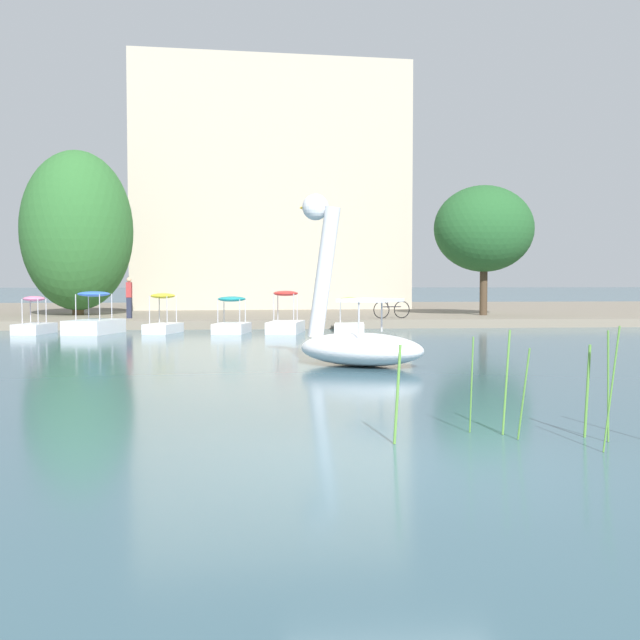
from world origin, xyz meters
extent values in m
plane|color=#385966|center=(0.00, 0.00, 0.00)|extent=(474.47, 474.47, 0.00)
cube|color=slate|center=(0.00, 38.17, 0.18)|extent=(145.58, 27.76, 0.37)
ellipsoid|color=white|center=(0.98, 9.97, 0.38)|extent=(3.54, 3.22, 0.77)
cylinder|color=white|center=(0.18, 10.54, 2.17)|extent=(0.90, 0.79, 3.14)
sphere|color=white|center=(-0.02, 10.68, 3.73)|extent=(0.88, 0.88, 0.63)
cone|color=yellow|center=(-0.22, 10.82, 3.73)|extent=(0.53, 0.51, 0.35)
cube|color=white|center=(1.19, 9.83, 1.53)|extent=(1.66, 1.72, 0.08)
cylinder|color=silver|center=(1.53, 10.32, 1.15)|extent=(0.04, 0.04, 0.76)
cylinder|color=silver|center=(0.84, 9.34, 1.15)|extent=(0.04, 0.04, 0.76)
cube|color=white|center=(2.34, 22.43, 0.16)|extent=(1.37, 1.94, 0.33)
ellipsoid|color=#8CCC38|center=(2.34, 22.43, 1.24)|extent=(1.03, 1.22, 0.20)
cylinder|color=#B7B7BF|center=(2.05, 22.92, 0.78)|extent=(0.04, 0.04, 0.91)
cylinder|color=#B7B7BF|center=(2.75, 22.82, 0.78)|extent=(0.04, 0.04, 0.91)
cylinder|color=#B7B7BF|center=(1.93, 22.03, 0.78)|extent=(0.04, 0.04, 0.91)
cylinder|color=#B7B7BF|center=(2.63, 21.94, 0.78)|extent=(0.04, 0.04, 0.91)
cube|color=white|center=(-0.16, 22.01, 0.22)|extent=(1.64, 2.50, 0.44)
ellipsoid|color=red|center=(-0.16, 22.01, 1.50)|extent=(1.15, 1.24, 0.20)
cylinder|color=#B7B7BF|center=(-0.43, 22.51, 0.97)|extent=(0.04, 0.04, 1.06)
cylinder|color=#B7B7BF|center=(0.30, 22.34, 0.97)|extent=(0.04, 0.04, 1.06)
cylinder|color=#B7B7BF|center=(-0.62, 21.68, 0.97)|extent=(0.04, 0.04, 1.06)
cylinder|color=#B7B7BF|center=(0.12, 21.52, 0.97)|extent=(0.04, 0.04, 1.06)
cube|color=white|center=(-2.20, 22.03, 0.19)|extent=(1.51, 2.06, 0.38)
ellipsoid|color=teal|center=(-2.20, 22.03, 1.29)|extent=(1.28, 1.40, 0.20)
cylinder|color=#B7B7BF|center=(-2.51, 22.59, 0.84)|extent=(0.04, 0.04, 0.91)
cylinder|color=#B7B7BF|center=(-1.69, 22.41, 0.84)|extent=(0.04, 0.04, 0.91)
cylinder|color=#B7B7BF|center=(-2.71, 21.65, 0.84)|extent=(0.04, 0.04, 0.91)
cylinder|color=#B7B7BF|center=(-1.90, 21.47, 0.84)|extent=(0.04, 0.04, 0.91)
cube|color=white|center=(-4.79, 22.29, 0.18)|extent=(1.43, 2.06, 0.36)
ellipsoid|color=yellow|center=(-4.79, 22.29, 1.41)|extent=(1.17, 1.38, 0.20)
cylinder|color=#B7B7BF|center=(-4.99, 22.85, 0.89)|extent=(0.04, 0.04, 1.05)
cylinder|color=#B7B7BF|center=(-4.32, 22.65, 0.89)|extent=(0.04, 0.04, 1.05)
cylinder|color=#B7B7BF|center=(-5.26, 21.94, 0.89)|extent=(0.04, 0.04, 1.05)
cylinder|color=#B7B7BF|center=(-4.59, 21.74, 0.89)|extent=(0.04, 0.04, 1.05)
cube|color=white|center=(-7.34, 22.21, 0.26)|extent=(2.08, 2.69, 0.52)
ellipsoid|color=blue|center=(-7.34, 22.21, 1.49)|extent=(1.50, 1.52, 0.20)
cylinder|color=#B7B7BF|center=(-7.65, 22.82, 1.00)|extent=(0.04, 0.04, 0.97)
cylinder|color=#B7B7BF|center=(-6.73, 22.54, 1.00)|extent=(0.04, 0.04, 0.97)
cylinder|color=#B7B7BF|center=(-7.94, 21.88, 1.00)|extent=(0.04, 0.04, 0.97)
cylinder|color=#B7B7BF|center=(-7.02, 21.60, 1.00)|extent=(0.04, 0.04, 0.97)
cube|color=white|center=(-9.55, 22.34, 0.19)|extent=(1.34, 1.98, 0.38)
ellipsoid|color=pink|center=(-9.55, 22.34, 1.31)|extent=(0.92, 0.97, 0.20)
cylinder|color=#B7B7BF|center=(-9.79, 22.73, 0.85)|extent=(0.04, 0.04, 0.93)
cylinder|color=#B7B7BF|center=(-9.18, 22.60, 0.85)|extent=(0.04, 0.04, 0.93)
cylinder|color=#B7B7BF|center=(-9.92, 22.08, 0.85)|extent=(0.04, 0.04, 0.93)
cylinder|color=#B7B7BF|center=(-9.32, 21.95, 0.85)|extent=(0.04, 0.04, 0.93)
cylinder|color=#423323|center=(9.45, 28.27, 2.22)|extent=(0.36, 0.36, 3.69)
ellipsoid|color=#235628|center=(9.45, 28.27, 4.42)|extent=(5.80, 5.26, 4.03)
cylinder|color=brown|center=(-9.54, 30.20, 1.48)|extent=(0.54, 0.54, 2.23)
ellipsoid|color=#2D662D|center=(-9.54, 30.20, 4.34)|extent=(5.30, 5.40, 7.49)
cube|color=#23283D|center=(-6.66, 26.60, 0.82)|extent=(0.23, 0.21, 0.90)
cube|color=#A53333|center=(-6.66, 26.60, 1.59)|extent=(0.25, 0.23, 0.66)
sphere|color=tan|center=(-6.66, 26.60, 2.03)|extent=(0.21, 0.21, 0.21)
torus|color=black|center=(5.03, 25.57, 0.74)|extent=(0.73, 0.22, 0.75)
torus|color=black|center=(4.11, 25.33, 0.74)|extent=(0.73, 0.22, 0.75)
cube|color=black|center=(4.57, 25.45, 0.87)|extent=(0.84, 0.25, 0.04)
cylinder|color=black|center=(4.38, 25.40, 0.97)|extent=(0.03, 0.03, 0.32)
cube|color=silver|center=(-6.00, 40.41, 1.33)|extent=(5.12, 2.33, 1.91)
cube|color=black|center=(-6.00, 40.41, 1.71)|extent=(4.73, 2.32, 0.54)
cube|color=#B2A893|center=(-0.44, 41.43, 7.43)|extent=(16.55, 11.69, 14.12)
cylinder|color=#568E38|center=(2.68, 0.83, 0.69)|extent=(0.11, 0.15, 1.38)
cylinder|color=#568E38|center=(0.13, 1.04, 0.60)|extent=(0.11, 0.07, 1.21)
cylinder|color=#568E38|center=(1.21, 1.60, 0.63)|extent=(0.03, 0.15, 1.26)
cylinder|color=#568E38|center=(1.63, 1.49, 0.67)|extent=(0.12, 0.07, 1.35)
cylinder|color=#568E38|center=(2.45, 0.27, 0.73)|extent=(0.13, 0.14, 1.46)
cylinder|color=#568E38|center=(2.58, 1.19, 0.59)|extent=(0.06, 0.09, 1.18)
cylinder|color=#568E38|center=(1.70, 1.04, 0.58)|extent=(0.10, 0.20, 1.15)
camera|label=1|loc=(-1.70, -8.46, 1.97)|focal=45.04mm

